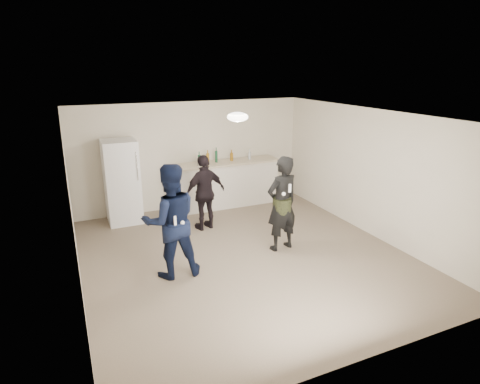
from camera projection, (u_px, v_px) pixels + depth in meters
name	position (u px, v px, depth m)	size (l,w,h in m)	color
floor	(245.00, 256.00, 7.23)	(6.00, 6.00, 0.00)	#6B5B4C
ceiling	(245.00, 116.00, 6.47)	(6.00, 6.00, 0.00)	silver
wall_back	(192.00, 155.00, 9.46)	(6.00, 6.00, 0.00)	beige
wall_front	(363.00, 266.00, 4.24)	(6.00, 6.00, 0.00)	beige
wall_left	(72.00, 213.00, 5.79)	(6.00, 6.00, 0.00)	beige
wall_right	(371.00, 173.00, 7.92)	(6.00, 6.00, 0.00)	beige
counter	(225.00, 185.00, 9.67)	(2.60, 0.56, 1.05)	silver
counter_top	(225.00, 163.00, 9.50)	(2.68, 0.64, 0.04)	beige
fridge	(122.00, 182.00, 8.56)	(0.70, 0.70, 1.80)	white
fridge_handle	(137.00, 166.00, 8.23)	(0.02, 0.02, 0.60)	silver
ceiling_dome	(238.00, 117.00, 6.75)	(0.36, 0.36, 0.16)	white
shaker	(199.00, 162.00, 9.15)	(0.08, 0.08, 0.17)	#B4B4B9
man	(171.00, 221.00, 6.32)	(0.91, 0.71, 1.86)	#101C44
woman	(282.00, 204.00, 7.26)	(0.65, 0.42, 1.77)	black
camo_shorts	(282.00, 206.00, 7.27)	(0.34, 0.34, 0.28)	#313A1A
spectator	(205.00, 193.00, 8.22)	(0.92, 0.38, 1.58)	black
remote_man	(175.00, 220.00, 6.04)	(0.04, 0.04, 0.15)	white
nunchuk_man	(182.00, 223.00, 6.13)	(0.07, 0.07, 0.07)	white
remote_woman	(290.00, 188.00, 6.93)	(0.04, 0.04, 0.15)	white
nunchuk_woman	(284.00, 194.00, 6.95)	(0.07, 0.07, 0.07)	white
bottle_cluster	(219.00, 158.00, 9.45)	(1.36, 0.12, 0.27)	silver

